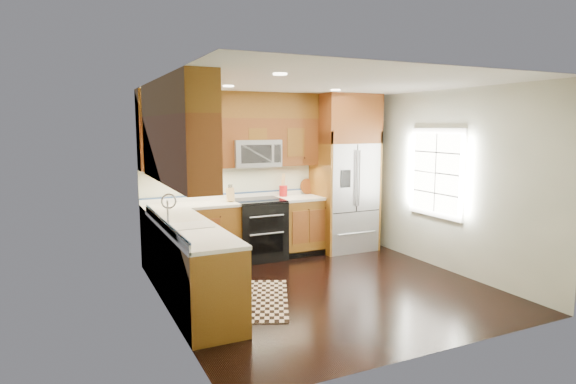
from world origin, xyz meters
name	(u,v)px	position (x,y,z in m)	size (l,w,h in m)	color
ground	(325,288)	(0.00, 0.00, 0.00)	(4.00, 4.00, 0.00)	black
wall_back	(265,174)	(0.00, 2.00, 1.30)	(4.00, 0.02, 2.60)	silver
wall_left	(166,199)	(-2.00, 0.00, 1.30)	(0.02, 4.00, 2.60)	silver
wall_right	(447,181)	(2.00, 0.00, 1.30)	(0.02, 4.00, 2.60)	silver
window	(436,173)	(1.98, 0.20, 1.40)	(0.04, 1.10, 1.30)	white
base_cabinets	(212,249)	(-1.23, 0.90, 0.45)	(2.85, 3.00, 0.90)	brown
countertop	(219,212)	(-1.09, 1.01, 0.92)	(2.86, 3.01, 0.04)	white
upper_cabinets	(212,130)	(-1.15, 1.09, 2.02)	(2.85, 3.00, 1.15)	brown
range	(259,229)	(-0.25, 1.67, 0.47)	(0.76, 0.67, 0.95)	black
microwave	(255,153)	(-0.25, 1.80, 1.66)	(0.76, 0.40, 0.42)	#B2B2B7
refrigerator	(345,173)	(1.30, 1.63, 1.30)	(0.98, 0.75, 2.60)	#B2B2B7
sink_faucet	(186,221)	(-1.73, 0.23, 0.99)	(0.54, 0.44, 0.37)	#B2B2B7
rug	(252,300)	(-1.01, 0.00, 0.01)	(0.85, 1.42, 0.01)	black
knife_block	(230,195)	(-0.70, 1.71, 1.05)	(0.10, 0.14, 0.26)	tan
utensil_crock	(283,188)	(0.26, 1.85, 1.07)	(0.13, 0.13, 0.37)	maroon
cutting_board	(307,193)	(0.75, 1.94, 0.95)	(0.26, 0.26, 0.02)	brown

